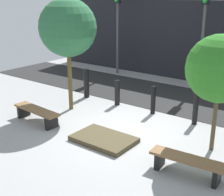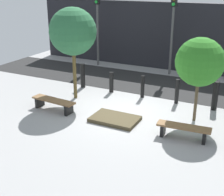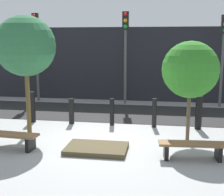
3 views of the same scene
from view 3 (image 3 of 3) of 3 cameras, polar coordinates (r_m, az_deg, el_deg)
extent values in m
plane|color=#959595|center=(9.11, -1.68, -7.77)|extent=(18.00, 18.00, 0.00)
cube|color=#252525|center=(12.44, 1.35, -2.73)|extent=(18.00, 3.19, 0.01)
cube|color=black|center=(15.06, 2.91, 6.23)|extent=(16.20, 0.50, 3.46)
cube|color=black|center=(8.53, -14.68, -8.12)|extent=(0.13, 0.42, 0.37)
cube|color=brown|center=(8.81, -18.78, -6.28)|extent=(1.78, 0.55, 0.06)
cube|color=black|center=(7.85, 9.85, -9.59)|extent=(0.13, 0.40, 0.36)
cube|color=black|center=(8.06, 18.88, -9.47)|extent=(0.13, 0.40, 0.36)
cube|color=brown|center=(7.86, 14.50, -8.12)|extent=(1.64, 0.51, 0.06)
cube|color=#493F29|center=(8.28, -2.83, -9.21)|extent=(1.60, 1.05, 0.13)
cylinder|color=brown|center=(9.92, -15.11, -0.08)|extent=(0.14, 0.14, 2.19)
sphere|color=#2C693F|center=(9.76, -15.57, 9.16)|extent=(1.82, 1.82, 1.82)
cylinder|color=brown|center=(9.15, 13.80, -2.73)|extent=(0.10, 0.10, 1.62)
sphere|color=#2E7A23|center=(8.95, 14.15, 5.06)|extent=(1.58, 1.58, 1.58)
cylinder|color=black|center=(11.34, -14.36, -1.59)|extent=(0.20, 0.20, 1.08)
cylinder|color=black|center=(10.88, -7.43, -2.40)|extent=(0.18, 0.18, 0.88)
cylinder|color=black|center=(10.56, 0.00, -2.59)|extent=(0.15, 0.15, 0.92)
cylinder|color=black|center=(10.43, 7.75, -2.71)|extent=(0.15, 0.15, 0.97)
cylinder|color=black|center=(10.49, 15.56, -2.62)|extent=(0.22, 0.22, 1.09)
cylinder|color=#4C4C4C|center=(15.07, -13.57, 7.11)|extent=(0.12, 0.12, 4.07)
cube|color=black|center=(15.07, -13.85, 13.37)|extent=(0.28, 0.16, 0.78)
sphere|color=red|center=(14.99, -14.05, 14.37)|extent=(0.17, 0.17, 0.17)
sphere|color=orange|center=(14.98, -14.01, 13.38)|extent=(0.17, 0.17, 0.17)
sphere|color=green|center=(14.97, -13.96, 12.39)|extent=(0.17, 0.17, 0.17)
cylinder|color=#4F4F4F|center=(14.01, 2.45, 7.19)|extent=(0.12, 0.12, 4.09)
cube|color=black|center=(14.01, 2.50, 13.95)|extent=(0.28, 0.16, 0.78)
sphere|color=red|center=(13.93, 2.46, 15.05)|extent=(0.17, 0.17, 0.17)
sphere|color=orange|center=(13.91, 2.45, 13.98)|extent=(0.17, 0.17, 0.17)
sphere|color=green|center=(13.90, 2.44, 12.91)|extent=(0.17, 0.17, 0.17)
cylinder|color=#535353|center=(14.15, 19.52, 6.25)|extent=(0.12, 0.12, 3.90)
camera|label=1|loc=(3.62, 70.26, 16.46)|focal=50.00mm
camera|label=2|loc=(3.33, 125.98, 24.58)|focal=50.00mm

